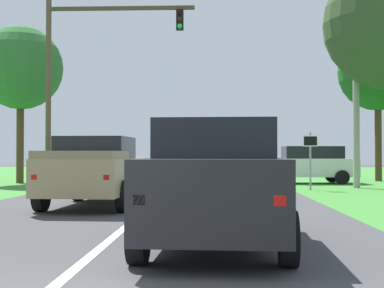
# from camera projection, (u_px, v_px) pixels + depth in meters

# --- Properties ---
(ground_plane) EXTENTS (120.00, 120.00, 0.00)m
(ground_plane) POSITION_uv_depth(u_px,v_px,m) (152.00, 205.00, 15.33)
(ground_plane) COLOR #424244
(red_suv_near) EXTENTS (2.33, 4.90, 1.94)m
(red_suv_near) POSITION_uv_depth(u_px,v_px,m) (217.00, 180.00, 8.58)
(red_suv_near) COLOR black
(red_suv_near) RESTS_ON ground_plane
(pickup_truck_lead) EXTENTS (2.51, 5.26, 1.91)m
(pickup_truck_lead) POSITION_uv_depth(u_px,v_px,m) (97.00, 170.00, 15.02)
(pickup_truck_lead) COLOR tan
(pickup_truck_lead) RESTS_ON ground_plane
(traffic_light) EXTENTS (6.66, 0.40, 8.54)m
(traffic_light) POSITION_uv_depth(u_px,v_px,m) (83.00, 63.00, 24.29)
(traffic_light) COLOR brown
(traffic_light) RESTS_ON ground_plane
(keep_moving_sign) EXTENTS (0.60, 0.09, 2.32)m
(keep_moving_sign) POSITION_uv_depth(u_px,v_px,m) (310.00, 153.00, 21.81)
(keep_moving_sign) COLOR gray
(keep_moving_sign) RESTS_ON ground_plane
(oak_tree_right) EXTENTS (4.19, 4.19, 7.95)m
(oak_tree_right) POSITION_uv_depth(u_px,v_px,m) (378.00, 72.00, 29.02)
(oak_tree_right) COLOR #4C351E
(oak_tree_right) RESTS_ON ground_plane
(crossing_suv_far) EXTENTS (4.71, 2.27, 1.82)m
(crossing_suv_far) POSITION_uv_depth(u_px,v_px,m) (309.00, 164.00, 26.80)
(crossing_suv_far) COLOR silver
(crossing_suv_far) RESTS_ON ground_plane
(utility_pole_right) EXTENTS (0.28, 0.28, 9.12)m
(utility_pole_right) POSITION_uv_depth(u_px,v_px,m) (356.00, 81.00, 23.25)
(utility_pole_right) COLOR #9E998E
(utility_pole_right) RESTS_ON ground_plane
(extra_tree_2) EXTENTS (4.15, 4.15, 7.82)m
(extra_tree_2) POSITION_uv_depth(u_px,v_px,m) (21.00, 68.00, 27.06)
(extra_tree_2) COLOR #4C351E
(extra_tree_2) RESTS_ON ground_plane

